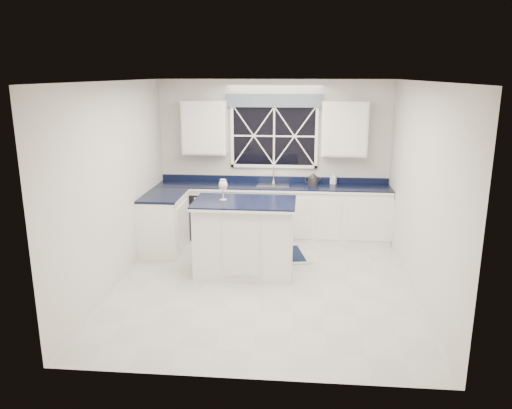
# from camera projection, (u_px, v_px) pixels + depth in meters

# --- Properties ---
(ground) EXTENTS (4.50, 4.50, 0.00)m
(ground) POSITION_uv_depth(u_px,v_px,m) (264.00, 282.00, 6.88)
(ground) COLOR #B0B0AB
(ground) RESTS_ON ground
(back_wall) EXTENTS (4.00, 0.10, 2.70)m
(back_wall) POSITION_uv_depth(u_px,v_px,m) (274.00, 159.00, 8.70)
(back_wall) COLOR beige
(back_wall) RESTS_ON ground
(base_cabinets) EXTENTS (3.99, 1.60, 0.90)m
(base_cabinets) POSITION_uv_depth(u_px,v_px,m) (253.00, 215.00, 8.51)
(base_cabinets) COLOR white
(base_cabinets) RESTS_ON ground
(countertop) EXTENTS (3.98, 0.64, 0.04)m
(countertop) POSITION_uv_depth(u_px,v_px,m) (273.00, 186.00, 8.52)
(countertop) COLOR black
(countertop) RESTS_ON base_cabinets
(dishwasher) EXTENTS (0.60, 0.58, 0.82)m
(dishwasher) POSITION_uv_depth(u_px,v_px,m) (210.00, 214.00, 8.74)
(dishwasher) COLOR black
(dishwasher) RESTS_ON ground
(window) EXTENTS (1.65, 0.09, 1.26)m
(window) POSITION_uv_depth(u_px,v_px,m) (274.00, 131.00, 8.53)
(window) COLOR black
(window) RESTS_ON ground
(upper_cabinets) EXTENTS (3.10, 0.34, 0.90)m
(upper_cabinets) POSITION_uv_depth(u_px,v_px,m) (274.00, 128.00, 8.39)
(upper_cabinets) COLOR white
(upper_cabinets) RESTS_ON ground
(faucet) EXTENTS (0.05, 0.20, 0.30)m
(faucet) POSITION_uv_depth(u_px,v_px,m) (274.00, 174.00, 8.66)
(faucet) COLOR silver
(faucet) RESTS_ON countertop
(island) EXTENTS (1.43, 0.87, 1.06)m
(island) POSITION_uv_depth(u_px,v_px,m) (245.00, 237.00, 7.10)
(island) COLOR white
(island) RESTS_ON ground
(rug) EXTENTS (1.59, 1.16, 0.02)m
(rug) POSITION_uv_depth(u_px,v_px,m) (262.00, 255.00, 7.87)
(rug) COLOR #ABABA6
(rug) RESTS_ON ground
(kettle) EXTENTS (0.28, 0.22, 0.21)m
(kettle) POSITION_uv_depth(u_px,v_px,m) (313.00, 180.00, 8.52)
(kettle) COLOR #303033
(kettle) RESTS_ON countertop
(wine_glass) EXTENTS (0.12, 0.12, 0.29)m
(wine_glass) POSITION_uv_depth(u_px,v_px,m) (223.00, 186.00, 6.98)
(wine_glass) COLOR silver
(wine_glass) RESTS_ON island
(soap_bottle) EXTENTS (0.12, 0.13, 0.22)m
(soap_bottle) POSITION_uv_depth(u_px,v_px,m) (334.00, 178.00, 8.61)
(soap_bottle) COLOR silver
(soap_bottle) RESTS_ON countertop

